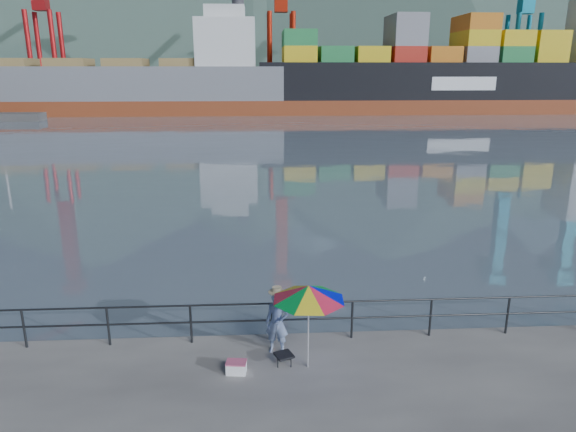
{
  "coord_description": "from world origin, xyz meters",
  "views": [
    {
      "loc": [
        0.72,
        -9.81,
        6.52
      ],
      "look_at": [
        1.65,
        6.0,
        2.0
      ],
      "focal_mm": 32.0,
      "sensor_mm": 36.0,
      "label": 1
    }
  ],
  "objects_px": {
    "cooler_bag": "(236,368)",
    "bulk_carrier": "(140,86)",
    "beach_umbrella": "(309,293)",
    "container_ship": "(462,74)",
    "fisherman": "(277,323)"
  },
  "relations": [
    {
      "from": "fisherman",
      "to": "cooler_bag",
      "type": "distance_m",
      "value": 1.42
    },
    {
      "from": "fisherman",
      "to": "bulk_carrier",
      "type": "xyz_separation_m",
      "value": [
        -18.55,
        72.41,
        3.41
      ]
    },
    {
      "from": "beach_umbrella",
      "to": "bulk_carrier",
      "type": "distance_m",
      "value": 75.62
    },
    {
      "from": "fisherman",
      "to": "container_ship",
      "type": "xyz_separation_m",
      "value": [
        32.87,
        73.44,
        5.04
      ]
    },
    {
      "from": "cooler_bag",
      "to": "container_ship",
      "type": "relative_size",
      "value": 0.01
    },
    {
      "from": "beach_umbrella",
      "to": "bulk_carrier",
      "type": "bearing_deg",
      "value": 104.73
    },
    {
      "from": "cooler_bag",
      "to": "container_ship",
      "type": "distance_m",
      "value": 81.81
    },
    {
      "from": "fisherman",
      "to": "container_ship",
      "type": "relative_size",
      "value": 0.02
    },
    {
      "from": "beach_umbrella",
      "to": "bulk_carrier",
      "type": "xyz_separation_m",
      "value": [
        -19.22,
        73.1,
        2.34
      ]
    },
    {
      "from": "cooler_bag",
      "to": "container_ship",
      "type": "bearing_deg",
      "value": 72.22
    },
    {
      "from": "fisherman",
      "to": "bulk_carrier",
      "type": "relative_size",
      "value": 0.03
    },
    {
      "from": "beach_umbrella",
      "to": "cooler_bag",
      "type": "distance_m",
      "value": 2.36
    },
    {
      "from": "fisherman",
      "to": "beach_umbrella",
      "type": "relative_size",
      "value": 0.74
    },
    {
      "from": "fisherman",
      "to": "cooler_bag",
      "type": "height_order",
      "value": "fisherman"
    },
    {
      "from": "cooler_bag",
      "to": "bulk_carrier",
      "type": "height_order",
      "value": "bulk_carrier"
    }
  ]
}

